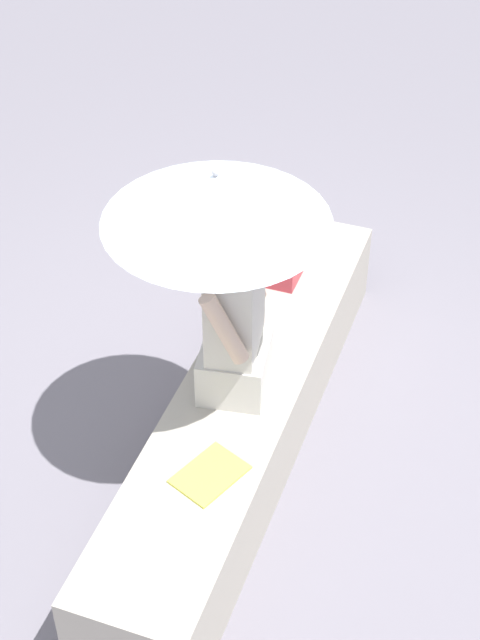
{
  "coord_description": "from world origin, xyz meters",
  "views": [
    {
      "loc": [
        2.92,
        1.02,
        3.36
      ],
      "look_at": [
        0.02,
        -0.01,
        0.78
      ],
      "focal_mm": 54.6,
      "sensor_mm": 36.0,
      "label": 1
    }
  ],
  "objects_px": {
    "person_seated": "(235,316)",
    "handbag_black": "(284,247)",
    "parasol": "(216,199)",
    "magazine": "(210,474)"
  },
  "relations": [
    {
      "from": "person_seated",
      "to": "magazine",
      "type": "distance_m",
      "value": 0.65
    },
    {
      "from": "handbag_black",
      "to": "magazine",
      "type": "distance_m",
      "value": 1.34
    },
    {
      "from": "parasol",
      "to": "magazine",
      "type": "distance_m",
      "value": 1.09
    },
    {
      "from": "handbag_black",
      "to": "magazine",
      "type": "xyz_separation_m",
      "value": [
        1.33,
        0.12,
        -0.17
      ]
    },
    {
      "from": "person_seated",
      "to": "magazine",
      "type": "xyz_separation_m",
      "value": [
        0.52,
        0.08,
        -0.38
      ]
    },
    {
      "from": "person_seated",
      "to": "handbag_black",
      "type": "relative_size",
      "value": 2.43
    },
    {
      "from": "person_seated",
      "to": "parasol",
      "type": "bearing_deg",
      "value": -27.38
    },
    {
      "from": "parasol",
      "to": "magazine",
      "type": "xyz_separation_m",
      "value": [
        0.44,
        0.12,
        -0.99
      ]
    },
    {
      "from": "person_seated",
      "to": "parasol",
      "type": "distance_m",
      "value": 0.61
    },
    {
      "from": "parasol",
      "to": "magazine",
      "type": "relative_size",
      "value": 4.01
    }
  ]
}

